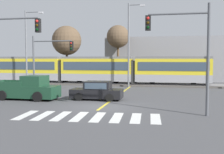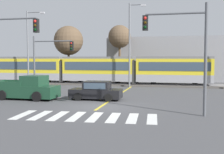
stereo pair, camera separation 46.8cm
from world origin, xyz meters
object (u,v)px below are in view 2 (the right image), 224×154
street_lamp_west (29,43)px  pickup_truck (27,89)px  bare_tree_west (120,37)px  sedan_crossing (96,91)px  traffic_light_near_right (185,43)px  bare_tree_far_west (68,41)px  street_lamp_centre (131,41)px  traffic_light_near_left (5,45)px  light_rail_tram (99,69)px  traffic_light_mid_left (48,55)px

street_lamp_west → pickup_truck: bearing=-62.1°
pickup_truck → bare_tree_west: bare_tree_west is taller
sedan_crossing → bare_tree_west: (-1.46, 17.53, 5.73)m
traffic_light_near_right → bare_tree_far_west: (-15.79, 21.90, 1.69)m
street_lamp_centre → street_lamp_west: bearing=-178.7°
street_lamp_centre → traffic_light_near_left: bearing=-111.8°
light_rail_tram → bare_tree_far_west: (-5.67, 3.95, 3.91)m
sedan_crossing → street_lamp_west: (-11.57, 10.20, 4.56)m
sedan_crossing → traffic_light_near_right: traffic_light_near_right is taller
traffic_light_near_right → street_lamp_centre: street_lamp_centre is taller
street_lamp_west → bare_tree_west: bearing=36.0°
street_lamp_centre → bare_tree_west: 7.62m
light_rail_tram → street_lamp_west: bearing=-161.4°
bare_tree_west → street_lamp_centre: bearing=-69.0°
light_rail_tram → street_lamp_west: size_ratio=3.02×
light_rail_tram → bare_tree_far_west: bearing=145.2°
light_rail_tram → pickup_truck: (-2.36, -13.94, -1.20)m
light_rail_tram → street_lamp_centre: size_ratio=2.87×
street_lamp_west → bare_tree_west: 12.54m
street_lamp_west → bare_tree_far_west: 7.24m
street_lamp_centre → bare_tree_far_west: (-10.23, 6.44, 0.53)m
street_lamp_centre → bare_tree_west: bearing=111.0°
sedan_crossing → street_lamp_centre: 11.57m
traffic_light_near_right → traffic_light_mid_left: bearing=145.7°
bare_tree_far_west → street_lamp_centre: bearing=-32.2°
street_lamp_west → bare_tree_west: (10.11, 7.33, 1.17)m
sedan_crossing → traffic_light_near_left: 7.89m
bare_tree_far_west → bare_tree_west: bearing=4.6°
street_lamp_centre → traffic_light_mid_left: bearing=-137.2°
traffic_light_near_right → street_lamp_west: size_ratio=0.71×
bare_tree_west → light_rail_tram: bearing=-112.1°
pickup_truck → street_lamp_west: size_ratio=0.59×
pickup_truck → traffic_light_near_left: 5.34m
street_lamp_west → street_lamp_centre: bearing=1.3°
traffic_light_near_right → street_lamp_centre: bearing=109.8°
sedan_crossing → bare_tree_far_west: bare_tree_far_west is taller
sedan_crossing → traffic_light_near_left: traffic_light_near_left is taller
bare_tree_west → pickup_truck: bearing=-102.8°
light_rail_tram → traffic_light_mid_left: traffic_light_mid_left is taller
pickup_truck → bare_tree_far_west: size_ratio=0.67×
traffic_light_near_left → traffic_light_near_right: (11.76, 0.01, 0.00)m
light_rail_tram → traffic_light_near_right: (10.12, -17.96, 2.23)m
traffic_light_mid_left → street_lamp_west: size_ratio=0.60×
traffic_light_near_left → traffic_light_mid_left: traffic_light_near_left is taller
light_rail_tram → street_lamp_west: street_lamp_west is taller
bare_tree_west → sedan_crossing: bearing=-85.2°
traffic_light_mid_left → street_lamp_centre: 10.03m
traffic_light_near_left → street_lamp_west: street_lamp_west is taller
bare_tree_west → bare_tree_far_west: bearing=-175.4°
traffic_light_mid_left → bare_tree_west: 14.75m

